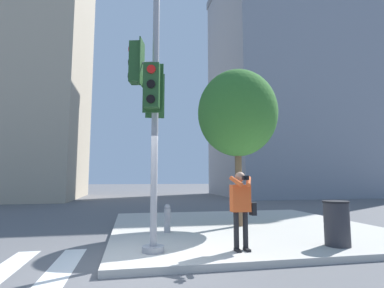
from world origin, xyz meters
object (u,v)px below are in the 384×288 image
traffic_signal_pole (150,101)px  fire_hydrant (167,218)px  person_photographer (241,203)px  trash_bin (337,223)px  street_tree (237,113)px

traffic_signal_pole → fire_hydrant: (0.64, 2.13, -2.75)m
traffic_signal_pole → person_photographer: size_ratio=3.53×
trash_bin → traffic_signal_pole: bearing=176.0°
street_tree → fire_hydrant: size_ratio=6.52×
person_photographer → fire_hydrant: person_photographer is taller
person_photographer → street_tree: bearing=70.6°
person_photographer → trash_bin: 2.26m
traffic_signal_pole → fire_hydrant: bearing=73.2°
fire_hydrant → person_photographer: bearing=-62.2°
fire_hydrant → trash_bin: trash_bin is taller
fire_hydrant → trash_bin: (3.48, -2.41, 0.11)m
person_photographer → trash_bin: person_photographer is taller
traffic_signal_pole → trash_bin: bearing=-4.0°
trash_bin → fire_hydrant: bearing=145.3°
street_tree → trash_bin: street_tree is taller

